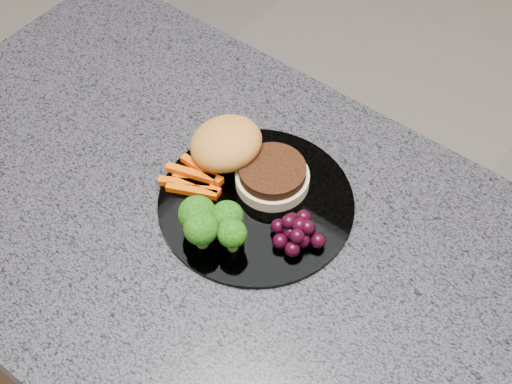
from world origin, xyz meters
TOP-DOWN VIEW (x-y plane):
  - countertop at (0.00, 0.00)m, footprint 1.20×0.60m
  - plate at (-0.08, 0.06)m, footprint 0.26×0.26m
  - burger at (-0.13, 0.09)m, footprint 0.19×0.13m
  - carrot_sticks at (-0.16, 0.03)m, footprint 0.08×0.06m
  - broccoli at (-0.09, -0.02)m, footprint 0.09×0.08m
  - grape_bunch at (0.00, 0.04)m, footprint 0.07×0.06m

SIDE VIEW (x-z plane):
  - countertop at x=0.00m, z-range 0.86..0.90m
  - plate at x=-0.08m, z-range 0.90..0.91m
  - carrot_sticks at x=-0.16m, z-range 0.90..0.92m
  - grape_bunch at x=0.00m, z-range 0.90..0.94m
  - burger at x=-0.13m, z-range 0.90..0.96m
  - broccoli at x=-0.09m, z-range 0.91..0.97m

